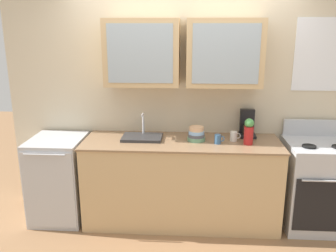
% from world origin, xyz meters
% --- Properties ---
extents(ground_plane, '(10.00, 10.00, 0.00)m').
position_xyz_m(ground_plane, '(0.00, 0.00, 0.00)').
color(ground_plane, '#936B47').
extents(back_wall_unit, '(3.96, 0.43, 2.68)m').
position_xyz_m(back_wall_unit, '(0.01, 0.34, 1.46)').
color(back_wall_unit, beige).
rests_on(back_wall_unit, ground_plane).
extents(counter, '(2.08, 0.68, 0.93)m').
position_xyz_m(counter, '(0.00, 0.00, 0.46)').
color(counter, tan).
rests_on(counter, ground_plane).
extents(stove_range, '(0.64, 0.68, 1.11)m').
position_xyz_m(stove_range, '(1.42, -0.00, 0.47)').
color(stove_range, silver).
rests_on(stove_range, ground_plane).
extents(sink_faucet, '(0.42, 0.30, 0.26)m').
position_xyz_m(sink_faucet, '(-0.43, 0.06, 0.95)').
color(sink_faucet, '#2D2D30').
rests_on(sink_faucet, counter).
extents(bowl_stack, '(0.19, 0.19, 0.15)m').
position_xyz_m(bowl_stack, '(0.15, 0.03, 1.00)').
color(bowl_stack, '#669972').
rests_on(bowl_stack, counter).
extents(vase, '(0.09, 0.09, 0.27)m').
position_xyz_m(vase, '(0.68, -0.06, 1.06)').
color(vase, '#B21E1E').
rests_on(vase, counter).
extents(cup_near_sink, '(0.11, 0.07, 0.10)m').
position_xyz_m(cup_near_sink, '(0.55, 0.04, 0.98)').
color(cup_near_sink, silver).
rests_on(cup_near_sink, counter).
extents(cup_near_bowls, '(0.10, 0.07, 0.10)m').
position_xyz_m(cup_near_bowls, '(0.37, -0.06, 0.98)').
color(cup_near_bowls, '#38608C').
rests_on(cup_near_bowls, counter).
extents(dishwasher, '(0.56, 0.66, 0.93)m').
position_xyz_m(dishwasher, '(-1.35, -0.00, 0.46)').
color(dishwasher, silver).
rests_on(dishwasher, ground_plane).
extents(coffee_maker, '(0.17, 0.20, 0.29)m').
position_xyz_m(coffee_maker, '(0.71, 0.24, 1.03)').
color(coffee_maker, black).
rests_on(coffee_maker, counter).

